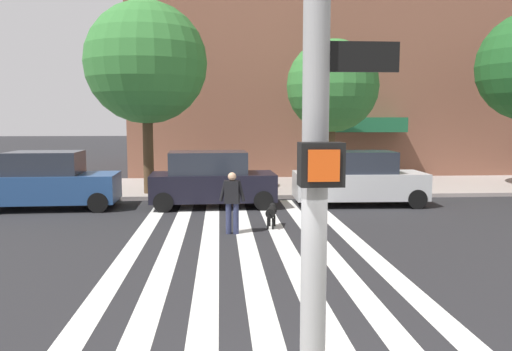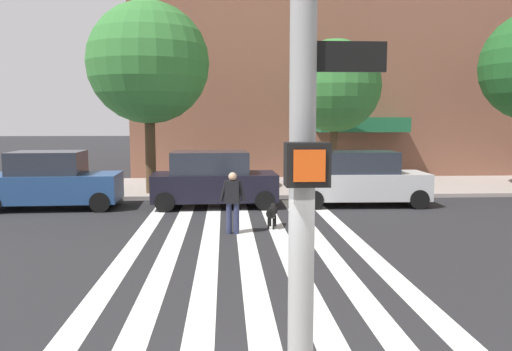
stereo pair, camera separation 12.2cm
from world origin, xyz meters
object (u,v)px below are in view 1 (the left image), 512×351
dog_on_leash (271,212)px  parked_car_behind_first (212,180)px  traffic_light_pole (319,44)px  parked_car_third_in_line (358,179)px  parked_car_near_curb (50,182)px  street_tree_nearest (146,63)px  pedestrian_dog_walker (232,199)px  street_tree_middle (332,86)px

dog_on_leash → parked_car_behind_first: bearing=116.2°
dog_on_leash → traffic_light_pole: bearing=-94.2°
parked_car_third_in_line → parked_car_near_curb: bearing=-180.0°
parked_car_near_curb → dog_on_leash: 7.99m
traffic_light_pole → parked_car_near_curb: 15.72m
street_tree_nearest → traffic_light_pole: bearing=-78.3°
pedestrian_dog_walker → parked_car_near_curb: bearing=145.2°
street_tree_middle → pedestrian_dog_walker: (-4.35, -7.74, -3.45)m
traffic_light_pole → parked_car_third_in_line: traffic_light_pole is taller
street_tree_nearest → dog_on_leash: size_ratio=7.53×
pedestrian_dog_walker → dog_on_leash: size_ratio=1.69×
traffic_light_pole → pedestrian_dog_walker: 10.26m
parked_car_third_in_line → dog_on_leash: 4.91m
traffic_light_pole → parked_car_third_in_line: size_ratio=1.27×
traffic_light_pole → dog_on_leash: (0.78, 10.62, -3.08)m
parked_car_third_in_line → street_tree_nearest: 9.02m
street_tree_middle → pedestrian_dog_walker: 9.52m
dog_on_leash → street_tree_middle: bearing=65.4°
parked_car_behind_first → dog_on_leash: bearing=-63.8°
dog_on_leash → parked_car_near_curb: bearing=153.9°
parked_car_behind_first → parked_car_third_in_line: 5.12m
parked_car_behind_first → pedestrian_dog_walker: size_ratio=2.63×
street_tree_middle → street_tree_nearest: bearing=-171.8°
traffic_light_pole → parked_car_behind_first: size_ratio=1.35×
parked_car_behind_first → pedestrian_dog_walker: (0.61, -4.21, -0.02)m
parked_car_third_in_line → parked_car_behind_first: bearing=-180.0°
parked_car_third_in_line → street_tree_nearest: street_tree_nearest is taller
parked_car_near_curb → street_tree_middle: size_ratio=0.72×
street_tree_middle → dog_on_leash: bearing=-114.6°
parked_car_behind_first → parked_car_third_in_line: bearing=0.0°
street_tree_nearest → parked_car_third_in_line: bearing=-17.9°
street_tree_middle → pedestrian_dog_walker: street_tree_middle is taller
street_tree_middle → parked_car_near_curb: bearing=-161.2°
parked_car_near_curb → street_tree_middle: bearing=18.8°
parked_car_behind_first → street_tree_middle: size_ratio=0.70×
parked_car_near_curb → street_tree_middle: street_tree_middle is taller
parked_car_third_in_line → street_tree_nearest: bearing=162.1°
pedestrian_dog_walker → parked_car_third_in_line: bearing=43.0°
parked_car_near_curb → street_tree_nearest: (2.96, 2.46, 4.20)m
traffic_light_pole → pedestrian_dog_walker: bearing=91.9°
street_tree_middle → parked_car_behind_first: bearing=-144.5°
pedestrian_dog_walker → parked_car_behind_first: bearing=98.2°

